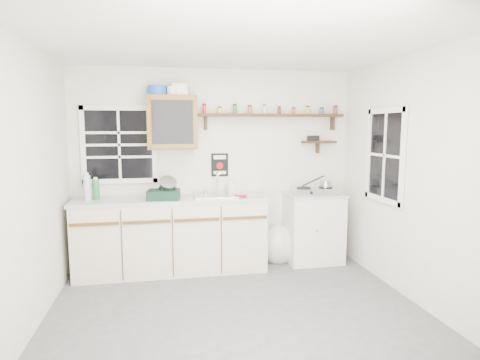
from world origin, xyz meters
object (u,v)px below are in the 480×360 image
at_px(spice_shelf, 272,115).
at_px(main_cabinet, 172,234).
at_px(dish_rack, 165,192).
at_px(upper_cabinet, 172,122).
at_px(hotplate, 315,191).
at_px(right_cabinet, 313,227).

bearing_deg(spice_shelf, main_cabinet, -170.76).
relative_size(main_cabinet, spice_shelf, 1.21).
height_order(main_cabinet, dish_rack, dish_rack).
bearing_deg(spice_shelf, upper_cabinet, -176.89).
bearing_deg(hotplate, right_cabinet, 111.18).
height_order(upper_cabinet, spice_shelf, upper_cabinet).
distance_m(dish_rack, hotplate, 1.92).
xyz_separation_m(right_cabinet, dish_rack, (-1.91, -0.14, 0.55)).
xyz_separation_m(dish_rack, hotplate, (1.92, 0.12, -0.06)).
relative_size(main_cabinet, upper_cabinet, 3.55).
distance_m(main_cabinet, spice_shelf, 1.98).
bearing_deg(right_cabinet, main_cabinet, -179.21).
xyz_separation_m(upper_cabinet, dish_rack, (-0.11, -0.25, -0.82)).
height_order(main_cabinet, spice_shelf, spice_shelf).
xyz_separation_m(main_cabinet, spice_shelf, (1.31, 0.21, 1.46)).
distance_m(spice_shelf, dish_rack, 1.69).
bearing_deg(upper_cabinet, dish_rack, -113.55).
bearing_deg(dish_rack, main_cabinet, 62.07).
relative_size(main_cabinet, right_cabinet, 2.54).
distance_m(right_cabinet, hotplate, 0.49).
relative_size(dish_rack, hotplate, 0.64).
xyz_separation_m(main_cabinet, right_cabinet, (1.83, 0.03, -0.01)).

